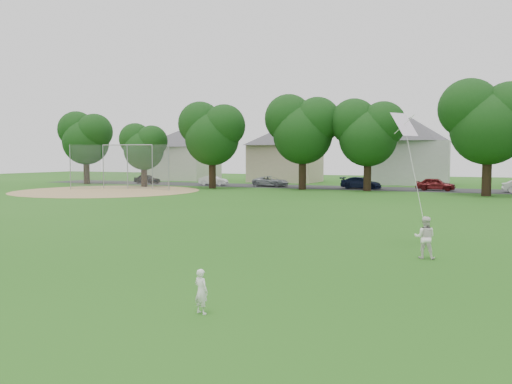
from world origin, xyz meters
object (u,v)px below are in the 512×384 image
at_px(baseball_backstop, 125,167).
at_px(older_boy, 425,238).
at_px(toddler, 201,291).
at_px(kite, 414,173).

bearing_deg(baseball_backstop, older_boy, -38.76).
bearing_deg(toddler, kite, -95.36).
height_order(toddler, baseball_backstop, baseball_backstop).
height_order(older_boy, kite, kite).
bearing_deg(baseball_backstop, kite, -38.13).
bearing_deg(kite, older_boy, -63.40).
bearing_deg(toddler, older_boy, -100.39).
bearing_deg(older_boy, baseball_backstop, -39.89).
bearing_deg(kite, baseball_backstop, 141.87).
distance_m(kite, baseball_backstop, 39.16).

